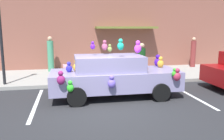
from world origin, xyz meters
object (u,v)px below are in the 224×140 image
at_px(teddy_bear_on_sidewalk, 66,72).
at_px(street_lamp_post, 0,28).
at_px(pedestrian_by_lamp, 193,53).
at_px(pedestrian_near_shopfront, 51,55).
at_px(pedestrian_walking_past, 141,62).
at_px(plush_covered_car, 114,75).

height_order(teddy_bear_on_sidewalk, street_lamp_post, street_lamp_post).
bearing_deg(pedestrian_by_lamp, pedestrian_near_shopfront, 179.45).
distance_m(street_lamp_post, pedestrian_near_shopfront, 3.61).
height_order(street_lamp_post, pedestrian_walking_past, street_lamp_post).
bearing_deg(pedestrian_walking_past, street_lamp_post, -177.78).
xyz_separation_m(street_lamp_post, pedestrian_walking_past, (6.18, 0.24, -1.61)).
relative_size(street_lamp_post, pedestrian_walking_past, 2.32).
distance_m(teddy_bear_on_sidewalk, pedestrian_by_lamp, 8.05).
height_order(plush_covered_car, pedestrian_near_shopfront, plush_covered_car).
distance_m(plush_covered_car, pedestrian_near_shopfront, 5.59).
bearing_deg(pedestrian_near_shopfront, pedestrian_by_lamp, -0.55).
xyz_separation_m(pedestrian_near_shopfront, pedestrian_by_lamp, (8.53, -0.08, -0.05)).
height_order(plush_covered_car, street_lamp_post, street_lamp_post).
xyz_separation_m(plush_covered_car, teddy_bear_on_sidewalk, (-1.74, 2.60, -0.31)).
bearing_deg(teddy_bear_on_sidewalk, pedestrian_by_lamp, 16.44).
relative_size(plush_covered_car, street_lamp_post, 1.21).
bearing_deg(pedestrian_near_shopfront, plush_covered_car, -62.70).
height_order(pedestrian_near_shopfront, pedestrian_walking_past, pedestrian_near_shopfront).
relative_size(teddy_bear_on_sidewalk, pedestrian_by_lamp, 0.41).
bearing_deg(street_lamp_post, teddy_bear_on_sidewalk, 9.38).
bearing_deg(pedestrian_by_lamp, teddy_bear_on_sidewalk, -163.56).
bearing_deg(pedestrian_walking_past, pedestrian_by_lamp, 30.87).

